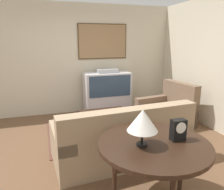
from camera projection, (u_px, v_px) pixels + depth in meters
name	position (u px, v px, depth m)	size (l,w,h in m)	color
ground_plane	(92.00, 148.00, 3.79)	(12.00, 12.00, 0.00)	brown
wall_back	(73.00, 59.00, 5.43)	(12.00, 0.10, 2.70)	beige
wall_right	(223.00, 65.00, 4.24)	(0.06, 12.00, 2.70)	beige
area_rug	(104.00, 131.00, 4.49)	(2.22, 1.68, 0.01)	brown
tv	(107.00, 93.00, 5.47)	(1.13, 0.56, 1.14)	silver
couch	(121.00, 140.00, 3.40)	(2.11, 1.12, 0.92)	#9E8466
armchair	(167.00, 112.00, 4.83)	(1.11, 1.12, 0.92)	brown
coffee_table	(105.00, 114.00, 4.47)	(0.96, 0.63, 0.39)	black
console_table	(154.00, 148.00, 2.28)	(1.17, 1.17, 0.79)	black
table_lamp	(143.00, 121.00, 2.13)	(0.31, 0.31, 0.38)	black
mantel_clock	(178.00, 130.00, 2.28)	(0.15, 0.10, 0.23)	black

